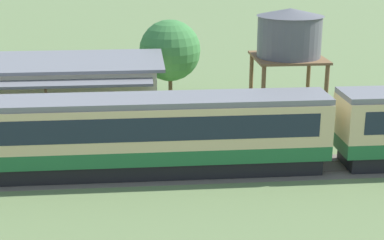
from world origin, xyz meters
TOP-DOWN VIEW (x-y plane):
  - passenger_train at (-9.83, 0.66)m, footprint 80.24×2.93m
  - railway_track at (-7.92, 0.66)m, footprint 126.21×3.60m
  - station_building at (-25.96, 9.17)m, footprint 14.01×8.30m
  - water_tower at (-10.52, 9.26)m, footprint 4.66×4.66m
  - yard_tree_1 at (-18.19, 15.01)m, footprint 4.65×4.65m

SIDE VIEW (x-z plane):
  - railway_track at x=-7.92m, z-range -0.01..0.03m
  - station_building at x=-25.96m, z-range 0.03..4.58m
  - passenger_train at x=-9.83m, z-range 0.23..4.46m
  - yard_tree_1 at x=-18.19m, z-range 0.82..7.11m
  - water_tower at x=-10.52m, z-range 2.10..9.82m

